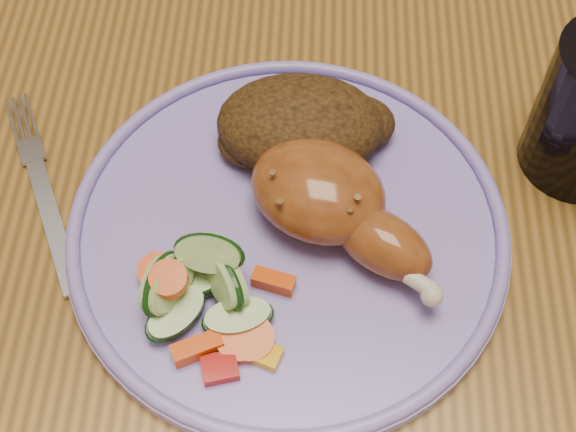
# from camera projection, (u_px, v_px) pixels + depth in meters

# --- Properties ---
(ground) EXTENTS (4.00, 4.00, 0.00)m
(ground) POSITION_uv_depth(u_px,v_px,m) (313.00, 417.00, 1.26)
(ground) COLOR brown
(ground) RESTS_ON ground
(dining_table) EXTENTS (0.90, 1.40, 0.75)m
(dining_table) POSITION_uv_depth(u_px,v_px,m) (332.00, 171.00, 0.70)
(dining_table) COLOR brown
(dining_table) RESTS_ON ground
(plate) EXTENTS (0.31, 0.31, 0.01)m
(plate) POSITION_uv_depth(u_px,v_px,m) (288.00, 232.00, 0.56)
(plate) COLOR #8473CF
(plate) RESTS_ON dining_table
(plate_rim) EXTENTS (0.31, 0.31, 0.01)m
(plate_rim) POSITION_uv_depth(u_px,v_px,m) (288.00, 224.00, 0.55)
(plate_rim) COLOR #8473CF
(plate_rim) RESTS_ON plate
(chicken_leg) EXTENTS (0.15, 0.14, 0.05)m
(chicken_leg) POSITION_uv_depth(u_px,v_px,m) (333.00, 203.00, 0.54)
(chicken_leg) COLOR brown
(chicken_leg) RESTS_ON plate
(rice_pilaf) EXTENTS (0.13, 0.09, 0.05)m
(rice_pilaf) POSITION_uv_depth(u_px,v_px,m) (304.00, 126.00, 0.58)
(rice_pilaf) COLOR #412910
(rice_pilaf) RESTS_ON plate
(vegetable_pile) EXTENTS (0.11, 0.10, 0.05)m
(vegetable_pile) POSITION_uv_depth(u_px,v_px,m) (200.00, 294.00, 0.51)
(vegetable_pile) COLOR #A50A05
(vegetable_pile) RESTS_ON plate
(fork) EXTENTS (0.08, 0.15, 0.00)m
(fork) POSITION_uv_depth(u_px,v_px,m) (45.00, 196.00, 0.58)
(fork) COLOR silver
(fork) RESTS_ON dining_table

